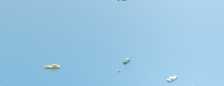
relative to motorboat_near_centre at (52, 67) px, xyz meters
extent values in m
cube|color=gold|center=(-0.48, -1.02, -0.11)|extent=(4.66, 6.77, 1.04)
cone|color=gold|center=(1.22, 2.58, -0.11)|extent=(2.59, 2.40, 2.08)
cube|color=gray|center=(-0.69, -1.46, 0.80)|extent=(2.48, 2.77, 0.78)
cube|color=white|center=(-47.32, -47.17, -0.18)|extent=(3.45, 5.94, 0.90)
cone|color=white|center=(-46.27, -50.46, -0.18)|extent=(2.16, 1.93, 1.81)
cube|color=silver|center=(-47.45, -46.76, 0.61)|extent=(1.98, 2.33, 0.68)
cube|color=#33704C|center=(-10.76, -43.17, -0.18)|extent=(4.87, 5.60, 0.90)
cone|color=#33704C|center=(-12.86, -40.41, -0.18)|extent=(2.32, 2.25, 1.81)
cube|color=gray|center=(-10.51, -43.50, 0.61)|extent=(2.35, 2.45, 0.68)
sphere|color=yellow|center=(-23.74, -30.31, -0.25)|extent=(1.10, 1.10, 1.10)
cylinder|color=black|center=(-23.74, -30.31, 0.80)|extent=(0.08, 0.08, 1.00)
cylinder|color=black|center=(-62.60, -10.29, 43.44)|extent=(0.22, 0.60, 0.61)
cylinder|color=black|center=(-60.82, -10.32, 43.17)|extent=(0.22, 0.60, 0.61)
camera|label=1|loc=(-163.73, 50.45, 57.25)|focal=50.31mm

